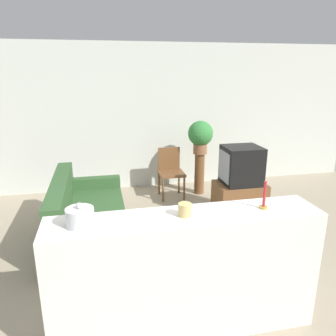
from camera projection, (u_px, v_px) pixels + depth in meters
ground_plane at (175, 299)px, 3.31m from camera, size 14.00×14.00×0.00m
wall_back at (133, 118)px, 6.13m from camera, size 9.00×0.06×2.70m
couch at (87, 220)px, 4.34m from camera, size 0.91×1.82×0.87m
tv_stand at (239, 200)px, 5.10m from camera, size 0.75×0.52×0.55m
television at (241, 165)px, 4.94m from camera, size 0.56×0.49×0.58m
wooden_chair at (170, 170)px, 5.88m from camera, size 0.44×0.44×0.87m
plant_stand at (199, 173)px, 6.04m from camera, size 0.18×0.18×0.76m
potted_plant at (200, 135)px, 5.83m from camera, size 0.45×0.45×0.59m
foreground_counter at (186, 274)px, 2.79m from camera, size 2.27×0.44×1.09m
decorative_bowl at (80, 217)px, 2.45m from camera, size 0.21×0.21×0.19m
candle_jar at (185, 210)px, 2.62m from camera, size 0.11×0.11×0.10m
candlestick at (264, 200)px, 2.75m from camera, size 0.07×0.07×0.24m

